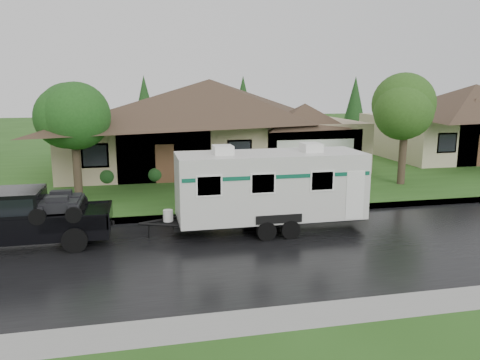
# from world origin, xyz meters

# --- Properties ---
(ground) EXTENTS (140.00, 140.00, 0.00)m
(ground) POSITION_xyz_m (0.00, 0.00, 0.00)
(ground) COLOR #275019
(ground) RESTS_ON ground
(road) EXTENTS (140.00, 8.00, 0.01)m
(road) POSITION_xyz_m (0.00, -2.00, 0.01)
(road) COLOR black
(road) RESTS_ON ground
(curb) EXTENTS (140.00, 0.50, 0.15)m
(curb) POSITION_xyz_m (0.00, 2.25, 0.07)
(curb) COLOR gray
(curb) RESTS_ON ground
(lawn) EXTENTS (140.00, 26.00, 0.15)m
(lawn) POSITION_xyz_m (0.00, 15.00, 0.07)
(lawn) COLOR #275019
(lawn) RESTS_ON ground
(house_main) EXTENTS (19.44, 10.80, 6.90)m
(house_main) POSITION_xyz_m (2.29, 13.84, 3.59)
(house_main) COLOR tan
(house_main) RESTS_ON lawn
(house_neighbor) EXTENTS (15.12, 9.72, 6.45)m
(house_neighbor) POSITION_xyz_m (22.27, 14.34, 3.32)
(house_neighbor) COLOR #BFAF8E
(house_neighbor) RESTS_ON lawn
(tree_left_green) EXTENTS (3.25, 3.25, 5.38)m
(tree_left_green) POSITION_xyz_m (-5.45, 6.51, 3.88)
(tree_left_green) COLOR #382B1E
(tree_left_green) RESTS_ON lawn
(tree_right_green) EXTENTS (3.45, 3.45, 5.71)m
(tree_right_green) POSITION_xyz_m (11.14, 6.04, 4.11)
(tree_right_green) COLOR #382B1E
(tree_right_green) RESTS_ON lawn
(shrub_row) EXTENTS (13.60, 1.00, 1.00)m
(shrub_row) POSITION_xyz_m (2.00, 9.30, 0.65)
(shrub_row) COLOR #143814
(shrub_row) RESTS_ON lawn
(pickup_truck) EXTENTS (5.87, 2.23, 1.96)m
(pickup_truck) POSITION_xyz_m (-6.70, 0.05, 1.05)
(pickup_truck) COLOR black
(pickup_truck) RESTS_ON ground
(travel_trailer) EXTENTS (7.24, 2.54, 3.25)m
(travel_trailer) POSITION_xyz_m (2.11, 0.05, 1.72)
(travel_trailer) COLOR silver
(travel_trailer) RESTS_ON ground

